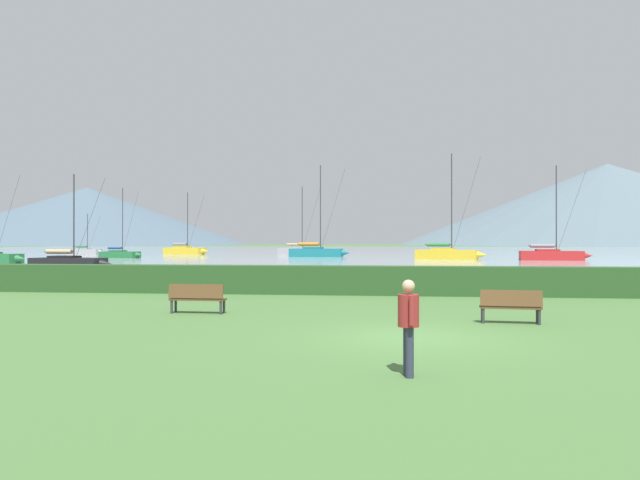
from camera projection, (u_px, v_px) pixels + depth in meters
The scene contains 16 objects.
ground_plane at pixel (411, 337), 13.68m from camera, with size 1000.00×1000.00×0.00m, color #477038.
harbor_water at pixel (387, 250), 149.80m from camera, with size 320.00×246.00×0.00m, color #8C9EA3.
hedge_line at pixel (399, 280), 24.61m from camera, with size 80.00×1.20×1.24m, color #284C23.
sailboat_slip_0 at pixel (185, 250), 104.19m from camera, with size 9.00×4.57×11.27m.
sailboat_slip_1 at pixel (120, 254), 81.05m from camera, with size 6.82×3.16×9.94m.
sailboat_slip_2 at pixel (86, 251), 103.27m from camera, with size 6.87×2.69×7.37m.
sailboat_slip_3 at pixel (317, 252), 86.60m from camera, with size 9.28×3.18×13.92m.
sailboat_slip_4 at pixel (69, 262), 47.42m from camera, with size 7.10×2.55×7.91m.
sailboat_slip_6 at pixel (552, 254), 70.73m from camera, with size 8.62×3.28×11.73m.
sailboat_slip_8 at pixel (447, 253), 74.54m from camera, with size 9.19×4.77×13.80m.
sailboat_slip_10 at pixel (300, 250), 102.93m from camera, with size 8.70×4.54×12.26m.
park_bench_near_path at pixel (511, 305), 15.95m from camera, with size 1.69×0.62×0.95m.
park_bench_under_tree at pixel (197, 297), 18.20m from camera, with size 1.80×0.53×0.95m.
person_standing_walker at pixel (408, 319), 9.70m from camera, with size 0.36×0.56×1.65m.
distant_hill_west_ridge at pixel (607, 204), 398.12m from camera, with size 287.84×287.84×56.75m, color slate.
distant_hill_central_peak at pixel (87, 216), 407.71m from camera, with size 226.47×226.47×41.13m, color #4C6070.
Camera 1 is at (-0.63, -13.84, 2.30)m, focal length 32.06 mm.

